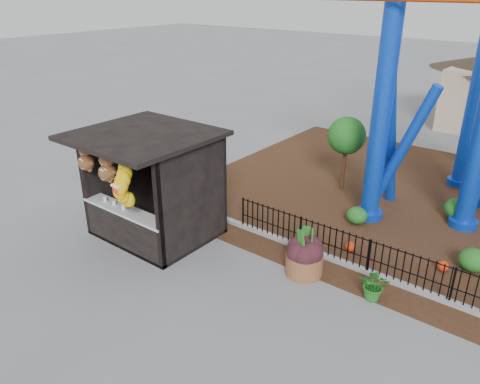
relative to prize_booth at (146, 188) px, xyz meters
The scene contains 9 objects.
ground 3.50m from the prize_booth, 16.84° to the right, with size 120.00×120.00×0.00m, color slate.
mulch_bed 10.09m from the prize_booth, 45.32° to the left, with size 18.00×12.00×0.02m, color #331E11.
curb 7.46m from the prize_booth, 16.59° to the left, with size 18.00×0.18×0.12m, color gray.
prize_booth is the anchor object (origin of this frame).
picket_fence 8.25m from the prize_booth, 14.79° to the left, with size 12.20×0.06×1.00m, color black, non-canonical shape.
terracotta_planter 4.83m from the prize_booth, 13.73° to the left, with size 0.95×0.95×0.56m, color brown.
planter_foliage 4.71m from the prize_booth, 13.73° to the left, with size 0.70×0.70×0.64m, color black.
potted_plant 6.57m from the prize_booth, 10.77° to the left, with size 0.70×0.60×0.77m, color #2D5819.
landscaping 9.16m from the prize_booth, 34.46° to the left, with size 8.06×4.51×0.68m.
Camera 1 is at (6.45, -6.87, 6.74)m, focal length 35.00 mm.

